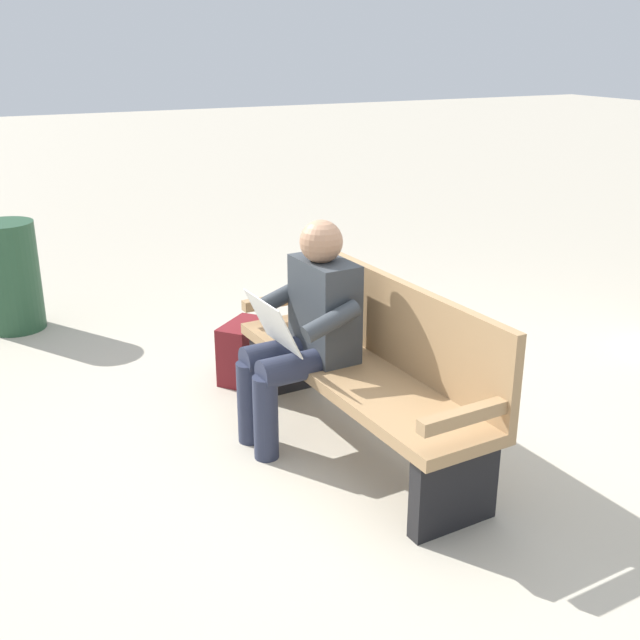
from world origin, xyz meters
The scene contains 5 objects.
ground_plane centered at (0.00, 0.00, 0.00)m, with size 40.00×40.00×0.00m, color #B7AD99.
bench_near centered at (0.00, -0.07, 0.46)m, with size 1.83×0.60×0.90m.
person_seated centered at (0.23, 0.18, 0.63)m, with size 0.59×0.59×1.18m.
backpack centered at (1.07, 0.22, 0.18)m, with size 0.37×0.39×0.37m.
trash_bin centered at (2.65, 1.42, 0.40)m, with size 0.41×0.41×0.80m, color #23472D.
Camera 1 is at (-3.14, 1.72, 2.03)m, focal length 43.25 mm.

